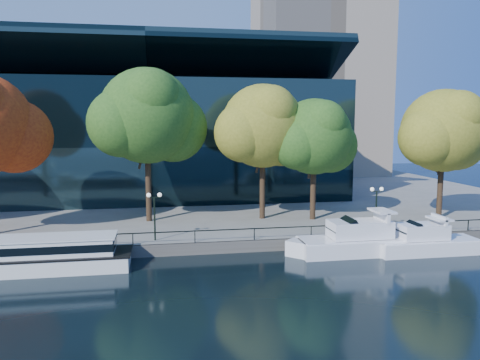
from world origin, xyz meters
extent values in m
plane|color=black|center=(0.00, 0.00, 0.00)|extent=(160.00, 160.00, 0.00)
cube|color=slate|center=(0.00, 36.50, 0.50)|extent=(90.00, 67.00, 1.00)
cube|color=#47443F|center=(0.00, 3.05, 0.50)|extent=(90.00, 0.25, 1.00)
cube|color=black|center=(0.00, 3.25, 1.95)|extent=(88.20, 0.08, 0.08)
cube|color=black|center=(0.00, 3.25, 1.45)|extent=(0.07, 0.07, 0.90)
cube|color=black|center=(-4.00, 32.00, 8.00)|extent=(50.00, 24.00, 16.00)
cube|color=black|center=(-4.00, 28.00, 17.50)|extent=(50.00, 17.14, 7.86)
cube|color=tan|center=(28.00, 55.00, 32.50)|extent=(22.00, 22.00, 65.00)
cube|color=white|center=(-12.35, 0.82, 0.57)|extent=(14.43, 3.50, 1.13)
cube|color=black|center=(-12.35, 0.82, 1.15)|extent=(14.72, 3.57, 0.12)
cube|color=white|center=(-11.84, 0.82, 1.80)|extent=(11.26, 2.87, 1.24)
cube|color=black|center=(-11.84, 0.82, 1.86)|extent=(11.40, 2.94, 0.57)
cube|color=white|center=(-11.84, 0.82, 2.47)|extent=(11.54, 3.01, 0.10)
cube|color=white|center=(14.01, 1.08, 0.64)|extent=(11.25, 3.21, 1.29)
cube|color=white|center=(8.39, 1.08, 0.64)|extent=(2.46, 2.46, 1.29)
cube|color=white|center=(14.01, 1.08, 1.31)|extent=(11.03, 3.15, 0.09)
cube|color=white|center=(13.45, 1.08, 2.09)|extent=(5.06, 2.41, 1.39)
cube|color=black|center=(11.99, 1.08, 2.20)|extent=(2.22, 2.31, 1.76)
cube|color=white|center=(15.36, 1.08, 3.11)|extent=(0.27, 2.51, 0.86)
cube|color=white|center=(15.36, 1.08, 3.54)|extent=(1.50, 2.51, 0.16)
cube|color=white|center=(19.02, 0.20, 0.58)|extent=(8.71, 2.71, 1.16)
cube|color=white|center=(14.66, 0.20, 0.58)|extent=(2.13, 2.13, 1.16)
cube|color=white|center=(19.02, 0.20, 1.18)|extent=(8.53, 2.65, 0.08)
cube|color=white|center=(18.58, 0.20, 1.89)|extent=(3.92, 2.03, 1.26)
cube|color=black|center=(17.45, 0.20, 1.98)|extent=(1.77, 1.95, 1.46)
cube|color=white|center=(20.06, 0.20, 2.81)|extent=(0.24, 2.11, 0.77)
cube|color=white|center=(20.06, 0.20, 2.90)|extent=(1.35, 2.11, 0.15)
sphere|color=maroon|center=(-15.44, 10.17, 9.61)|extent=(6.59, 6.59, 6.59)
cylinder|color=black|center=(-3.88, 12.55, 5.18)|extent=(0.56, 0.56, 8.37)
cylinder|color=black|center=(-3.38, 12.75, 8.47)|extent=(1.29, 1.97, 4.17)
cylinder|color=black|center=(-4.28, 12.25, 8.17)|extent=(1.18, 1.35, 3.73)
sphere|color=#244D18|center=(-3.88, 12.55, 11.46)|extent=(9.37, 9.37, 9.37)
sphere|color=#244D18|center=(-1.30, 13.95, 10.29)|extent=(7.02, 7.02, 7.02)
sphere|color=#244D18|center=(-6.22, 11.61, 10.76)|extent=(6.56, 6.56, 6.56)
sphere|color=#244D18|center=(-3.41, 10.67, 13.10)|extent=(5.62, 5.62, 5.62)
cylinder|color=black|center=(7.60, 11.82, 4.78)|extent=(0.56, 0.56, 7.57)
cylinder|color=black|center=(8.10, 12.02, 7.76)|extent=(1.20, 1.82, 3.78)
cylinder|color=black|center=(7.20, 11.52, 7.49)|extent=(1.10, 1.25, 3.38)
sphere|color=olive|center=(7.60, 11.82, 10.46)|extent=(8.42, 8.42, 8.42)
sphere|color=olive|center=(9.91, 13.08, 9.41)|extent=(6.32, 6.32, 6.32)
sphere|color=olive|center=(5.49, 10.98, 9.83)|extent=(5.89, 5.89, 5.89)
sphere|color=olive|center=(8.02, 10.13, 11.93)|extent=(5.05, 5.05, 5.05)
cylinder|color=black|center=(12.58, 10.52, 4.36)|extent=(0.56, 0.56, 6.73)
cylinder|color=black|center=(13.08, 10.72, 7.01)|extent=(1.10, 1.65, 3.38)
cylinder|color=black|center=(12.18, 10.22, 6.76)|extent=(1.02, 1.15, 3.02)
sphere|color=#244D18|center=(12.58, 10.52, 9.41)|extent=(7.60, 7.60, 7.60)
sphere|color=#244D18|center=(14.67, 11.66, 8.46)|extent=(5.70, 5.70, 5.70)
sphere|color=#244D18|center=(10.68, 9.76, 8.84)|extent=(5.32, 5.32, 5.32)
sphere|color=#244D18|center=(12.96, 9.00, 10.74)|extent=(4.56, 4.56, 4.56)
cylinder|color=black|center=(25.63, 8.80, 4.60)|extent=(0.56, 0.56, 7.19)
cylinder|color=black|center=(26.13, 9.00, 7.42)|extent=(1.16, 1.74, 3.60)
cylinder|color=black|center=(25.23, 8.50, 7.16)|extent=(1.06, 1.20, 3.22)
sphere|color=olive|center=(25.63, 8.80, 9.99)|extent=(8.38, 8.38, 8.38)
sphere|color=olive|center=(27.93, 10.05, 8.94)|extent=(6.28, 6.28, 6.28)
sphere|color=olive|center=(23.53, 7.96, 9.36)|extent=(5.86, 5.86, 5.86)
sphere|color=olive|center=(26.04, 7.12, 11.46)|extent=(5.03, 5.03, 5.03)
cylinder|color=black|center=(-3.24, 4.50, 2.80)|extent=(0.14, 0.14, 3.60)
cube|color=black|center=(-3.24, 4.50, 4.65)|extent=(0.90, 0.06, 0.06)
sphere|color=white|center=(-3.69, 4.50, 4.85)|extent=(0.36, 0.36, 0.36)
sphere|color=white|center=(-2.79, 4.50, 4.85)|extent=(0.36, 0.36, 0.36)
cylinder|color=black|center=(16.54, 4.50, 2.80)|extent=(0.14, 0.14, 3.60)
cube|color=black|center=(16.54, 4.50, 4.65)|extent=(0.90, 0.06, 0.06)
sphere|color=white|center=(16.09, 4.50, 4.85)|extent=(0.36, 0.36, 0.36)
sphere|color=white|center=(16.99, 4.50, 4.85)|extent=(0.36, 0.36, 0.36)
camera|label=1|loc=(-2.80, -34.47, 10.85)|focal=35.00mm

